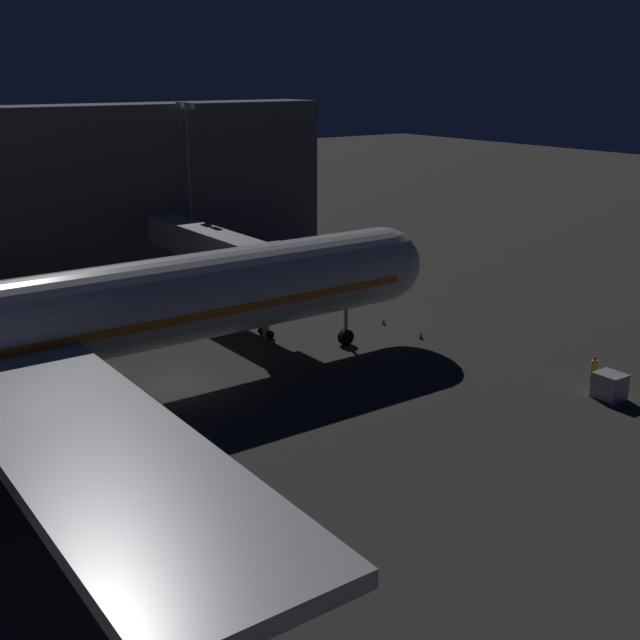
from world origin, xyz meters
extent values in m
plane|color=#383533|center=(0.00, 0.00, 0.00)|extent=(320.00, 320.00, 0.00)
cylinder|color=silver|center=(0.00, 8.88, 5.67)|extent=(5.53, 52.28, 5.53)
sphere|color=silver|center=(0.00, -17.26, 5.67)|extent=(5.42, 5.42, 5.42)
cube|color=orange|center=(0.00, 8.88, 5.26)|extent=(5.59, 50.19, 0.50)
cube|color=black|center=(0.00, -15.60, 6.64)|extent=(3.04, 1.40, 0.90)
cylinder|color=#B7BABF|center=(-10.72, 9.64, 2.76)|extent=(2.89, 5.08, 2.89)
cylinder|color=black|center=(-10.72, 7.11, 2.76)|extent=(2.45, 0.15, 2.45)
cylinder|color=black|center=(10.72, 7.11, 2.76)|extent=(2.45, 0.15, 2.45)
cylinder|color=#B7BABF|center=(0.00, -13.76, 2.35)|extent=(0.28, 0.28, 2.31)
cylinder|color=black|center=(0.00, -13.76, 0.60)|extent=(0.45, 1.20, 1.20)
cylinder|color=#B7BABF|center=(-4.20, 11.64, 2.35)|extent=(0.28, 0.28, 2.31)
cylinder|color=black|center=(-4.20, 10.99, 0.60)|extent=(0.45, 1.20, 1.20)
cube|color=#9E9E99|center=(13.56, -9.99, 5.67)|extent=(18.92, 2.60, 2.50)
cube|color=#9E9E99|center=(4.10, -9.99, 5.67)|extent=(3.20, 3.40, 3.00)
cube|color=black|center=(2.70, -9.99, 5.67)|extent=(0.70, 3.20, 2.70)
cylinder|color=#B7BABF|center=(5.10, -9.99, 2.21)|extent=(0.56, 0.56, 4.42)
cylinder|color=black|center=(4.50, -9.99, 0.30)|extent=(0.25, 0.60, 0.60)
cylinder|color=black|center=(5.70, -9.99, 0.30)|extent=(0.25, 0.60, 0.60)
cylinder|color=#59595E|center=(25.50, -14.18, 8.07)|extent=(0.40, 0.40, 16.13)
cube|color=#F9EFC6|center=(24.60, -14.18, 16.38)|extent=(1.10, 0.50, 0.60)
cube|color=#F9EFC6|center=(26.40, -14.18, 16.38)|extent=(1.10, 0.50, 0.60)
cube|color=#B7BABF|center=(-17.57, -20.85, 0.82)|extent=(1.74, 1.51, 1.63)
cylinder|color=black|center=(-15.41, -22.19, 0.44)|extent=(0.28, 0.28, 0.89)
cylinder|color=yellow|center=(-15.41, -22.19, 1.22)|extent=(0.40, 0.40, 0.66)
sphere|color=tan|center=(-15.41, -22.19, 1.67)|extent=(0.24, 0.24, 0.24)
sphere|color=orange|center=(-15.41, -22.19, 1.72)|extent=(0.23, 0.23, 0.23)
cone|color=orange|center=(-2.20, -19.26, 0.28)|extent=(0.36, 0.36, 0.55)
cone|color=orange|center=(2.20, -19.26, 0.28)|extent=(0.36, 0.36, 0.55)
camera|label=1|loc=(-44.28, 20.34, 19.31)|focal=44.70mm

